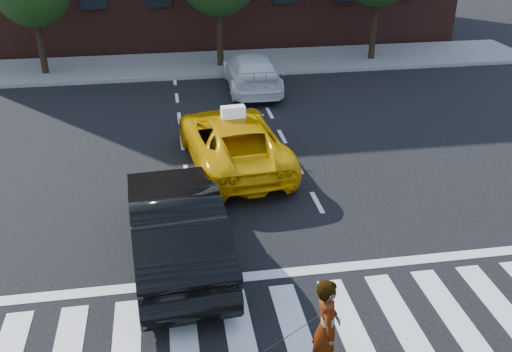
% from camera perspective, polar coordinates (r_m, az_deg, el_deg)
% --- Properties ---
extents(ground, '(120.00, 120.00, 0.00)m').
position_cam_1_polar(ground, '(10.77, 3.82, -14.74)').
color(ground, black).
rests_on(ground, ground).
extents(crosswalk, '(13.00, 2.40, 0.01)m').
position_cam_1_polar(crosswalk, '(10.76, 3.82, -14.72)').
color(crosswalk, silver).
rests_on(crosswalk, ground).
extents(stop_line, '(12.00, 0.30, 0.01)m').
position_cam_1_polar(stop_line, '(11.98, 2.10, -9.74)').
color(stop_line, silver).
rests_on(stop_line, ground).
extents(sidewalk_far, '(30.00, 4.00, 0.15)m').
position_cam_1_polar(sidewalk_far, '(26.37, -4.77, 11.10)').
color(sidewalk_far, slate).
rests_on(sidewalk_far, ground).
extents(taxi, '(3.04, 5.69, 1.52)m').
position_cam_1_polar(taxi, '(16.24, -2.34, 3.62)').
color(taxi, '#E5A604').
rests_on(taxi, ground).
extents(black_sedan, '(2.20, 5.33, 1.72)m').
position_cam_1_polar(black_sedan, '(12.08, -8.05, -4.80)').
color(black_sedan, black).
rests_on(black_sedan, ground).
extents(white_suv, '(2.08, 4.92, 1.42)m').
position_cam_1_polar(white_suv, '(22.82, -0.43, 10.38)').
color(white_suv, silver).
rests_on(white_suv, ground).
extents(woman, '(0.55, 0.73, 1.80)m').
position_cam_1_polar(woman, '(9.44, 7.08, -14.77)').
color(woman, '#999999').
rests_on(woman, ground).
extents(taxi_sign, '(0.67, 0.34, 0.32)m').
position_cam_1_polar(taxi_sign, '(15.71, -2.31, 6.42)').
color(taxi_sign, white).
rests_on(taxi_sign, taxi).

